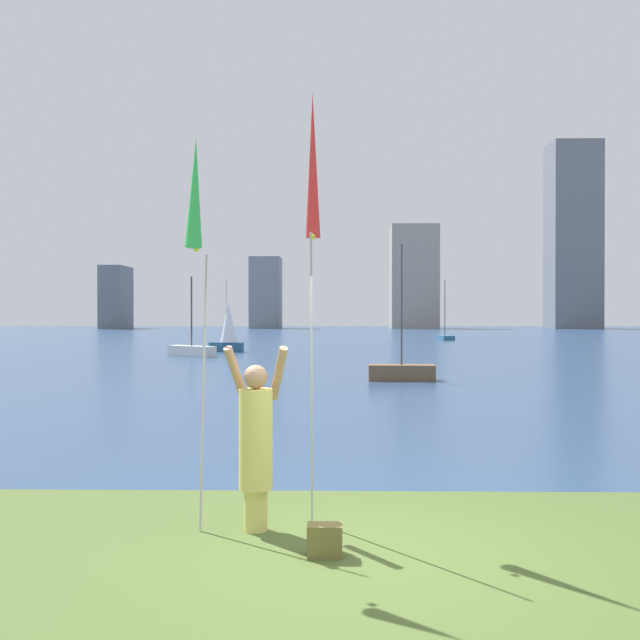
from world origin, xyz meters
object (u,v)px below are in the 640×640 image
at_px(person, 256,440).
at_px(kite_flag_left, 195,204).
at_px(sailboat_2, 401,371).
at_px(sailboat_1, 192,350).
at_px(kite_flag_right, 313,175).
at_px(sailboat_5, 445,337).
at_px(bag, 325,540).
at_px(sailboat_4, 228,327).

relative_size(person, kite_flag_left, 0.48).
height_order(kite_flag_left, sailboat_2, sailboat_2).
bearing_deg(person, sailboat_1, 104.93).
relative_size(person, kite_flag_right, 0.41).
distance_m(kite_flag_right, sailboat_5, 51.92).
xyz_separation_m(kite_flag_right, sailboat_5, (9.41, 50.95, -3.35)).
height_order(kite_flag_left, bag, kite_flag_left).
bearing_deg(sailboat_1, sailboat_4, 74.10).
bearing_deg(kite_flag_right, sailboat_4, 100.08).
bearing_deg(sailboat_2, sailboat_5, 78.91).
distance_m(sailboat_4, sailboat_5, 23.96).
height_order(sailboat_4, sailboat_5, sailboat_5).
height_order(person, sailboat_4, sailboat_4).
xyz_separation_m(kite_flag_right, sailboat_2, (2.40, 15.24, -3.31)).
relative_size(kite_flag_left, sailboat_5, 0.77).
xyz_separation_m(kite_flag_right, bag, (0.14, -1.29, -3.46)).
bearing_deg(kite_flag_left, person, 25.71).
bearing_deg(sailboat_5, bag, -100.06).
height_order(person, sailboat_5, sailboat_5).
xyz_separation_m(sailboat_1, sailboat_4, (1.22, 4.29, 1.07)).
xyz_separation_m(kite_flag_left, sailboat_1, (-5.91, 28.99, -2.86)).
bearing_deg(sailboat_5, sailboat_4, -129.37).
xyz_separation_m(person, sailboat_4, (-5.23, 33.02, 0.49)).
bearing_deg(kite_flag_right, bag, -83.68).
distance_m(kite_flag_left, sailboat_5, 52.91).
distance_m(person, sailboat_4, 33.43).
xyz_separation_m(bag, sailboat_2, (2.26, 16.53, 0.15)).
height_order(kite_flag_left, kite_flag_right, kite_flag_right).
bearing_deg(sailboat_2, person, -100.57).
xyz_separation_m(kite_flag_right, sailboat_1, (-6.99, 28.16, -3.29)).
relative_size(kite_flag_right, sailboat_1, 1.10).
bearing_deg(sailboat_1, person, -77.34).
bearing_deg(kite_flag_right, sailboat_1, 103.95).
bearing_deg(sailboat_1, sailboat_5, 54.26).
bearing_deg(bag, kite_flag_right, 96.32).
bearing_deg(kite_flag_left, sailboat_5, 78.54).
height_order(person, kite_flag_left, kite_flag_left).
bearing_deg(bag, sailboat_5, 79.94).
height_order(kite_flag_right, bag, kite_flag_right).
height_order(person, sailboat_2, sailboat_2).
relative_size(sailboat_1, sailboat_5, 0.82).
xyz_separation_m(sailboat_2, sailboat_5, (7.00, 35.72, -0.04)).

